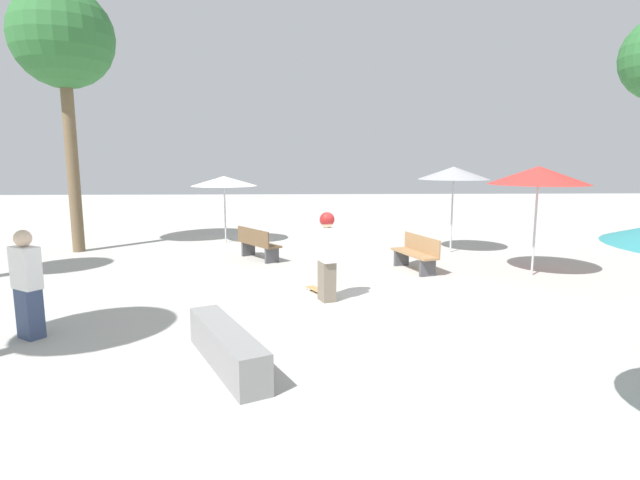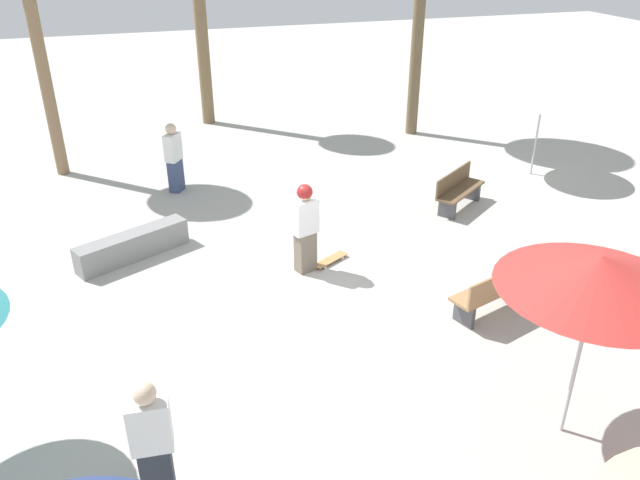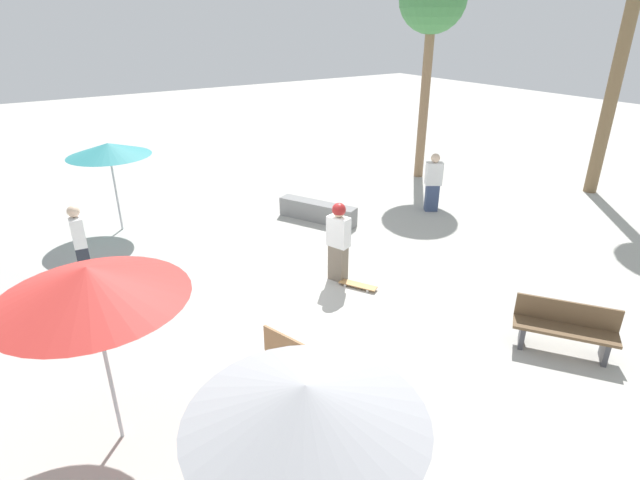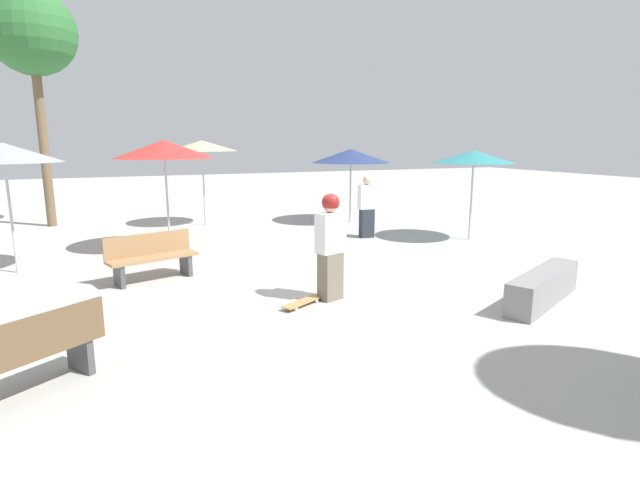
% 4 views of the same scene
% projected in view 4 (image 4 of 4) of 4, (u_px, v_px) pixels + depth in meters
% --- Properties ---
extents(ground_plane, '(60.00, 60.00, 0.00)m').
position_uv_depth(ground_plane, '(329.00, 281.00, 9.07)').
color(ground_plane, '#B2AFA8').
extents(skater_main, '(0.51, 0.38, 1.71)m').
position_uv_depth(skater_main, '(330.00, 243.00, 7.89)').
color(skater_main, '#726656').
rests_on(skater_main, ground_plane).
extents(skateboard, '(0.80, 0.57, 0.07)m').
position_uv_depth(skateboard, '(302.00, 302.00, 7.74)').
color(skateboard, '#B7844C').
rests_on(skateboard, ground_plane).
extents(concrete_ledge, '(2.18, 1.34, 0.51)m').
position_uv_depth(concrete_ledge, '(543.00, 287.00, 7.83)').
color(concrete_ledge, gray).
rests_on(concrete_ledge, ground_plane).
extents(bench_near, '(1.66, 0.90, 0.85)m').
position_uv_depth(bench_near, '(152.00, 257.00, 9.10)').
color(bench_near, '#47474C').
rests_on(bench_near, ground_plane).
extents(bench_far, '(1.56, 1.28, 0.85)m').
position_uv_depth(bench_far, '(23.00, 356.00, 4.92)').
color(bench_far, '#47474C').
rests_on(bench_far, ground_plane).
extents(shade_umbrella_red, '(2.25, 2.25, 2.54)m').
position_uv_depth(shade_umbrella_red, '(164.00, 149.00, 11.31)').
color(shade_umbrella_red, '#B7B7BC').
rests_on(shade_umbrella_red, ground_plane).
extents(shade_umbrella_tan, '(2.06, 2.06, 2.52)m').
position_uv_depth(shade_umbrella_tan, '(202.00, 146.00, 14.70)').
color(shade_umbrella_tan, '#B7B7BC').
rests_on(shade_umbrella_tan, ground_plane).
extents(shade_umbrella_navy, '(2.39, 2.39, 2.26)m').
position_uv_depth(shade_umbrella_navy, '(351.00, 156.00, 15.30)').
color(shade_umbrella_navy, '#B7B7BC').
rests_on(shade_umbrella_navy, ground_plane).
extents(shade_umbrella_teal, '(2.01, 2.01, 2.28)m').
position_uv_depth(shade_umbrella_teal, '(474.00, 157.00, 12.51)').
color(shade_umbrella_teal, '#B7B7BC').
rests_on(shade_umbrella_teal, ground_plane).
extents(shade_umbrella_grey, '(2.03, 2.03, 2.48)m').
position_uv_depth(shade_umbrella_grey, '(3.00, 153.00, 9.24)').
color(shade_umbrella_grey, '#B7B7BC').
rests_on(shade_umbrella_grey, ground_plane).
extents(palm_tree_right, '(2.38, 2.38, 6.68)m').
position_uv_depth(palm_tree_right, '(32.00, 35.00, 13.90)').
color(palm_tree_right, brown).
rests_on(palm_tree_right, ground_plane).
extents(bystander_far, '(0.47, 0.29, 1.63)m').
position_uv_depth(bystander_far, '(367.00, 207.00, 13.05)').
color(bystander_far, '#282D38').
rests_on(bystander_far, ground_plane).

